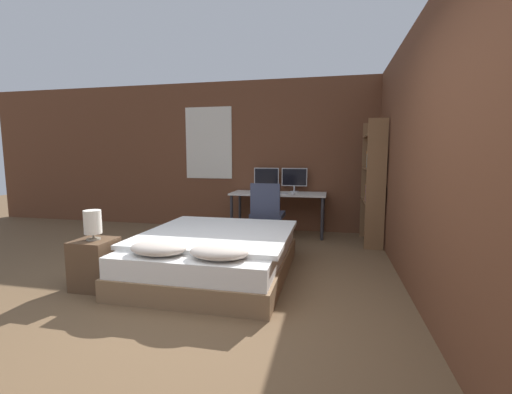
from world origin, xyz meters
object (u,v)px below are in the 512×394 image
(desk, at_px, (278,197))
(computer_mouse, at_px, (293,194))
(bedside_lamp, at_px, (93,223))
(bookshelf, at_px, (374,178))
(bed, at_px, (215,254))
(nightstand, at_px, (95,264))
(monitor_right, at_px, (294,178))
(office_chair, at_px, (267,219))
(monitor_left, at_px, (266,178))
(keyboard, at_px, (276,194))

(desk, bearing_deg, computer_mouse, -37.51)
(bedside_lamp, distance_m, bookshelf, 3.86)
(bedside_lamp, bearing_deg, bed, 31.71)
(nightstand, height_order, monitor_right, monitor_right)
(monitor_right, height_order, computer_mouse, monitor_right)
(bed, bearing_deg, nightstand, -148.29)
(monitor_right, relative_size, bookshelf, 0.24)
(nightstand, distance_m, monitor_right, 3.55)
(monitor_right, bearing_deg, office_chair, -106.60)
(nightstand, distance_m, computer_mouse, 3.17)
(monitor_right, bearing_deg, bedside_lamp, -119.64)
(monitor_right, relative_size, computer_mouse, 6.37)
(monitor_left, distance_m, bookshelf, 1.85)
(bedside_lamp, distance_m, monitor_left, 3.28)
(monitor_right, bearing_deg, nightstand, -119.64)
(bookshelf, bearing_deg, computer_mouse, 172.86)
(bed, xyz_separation_m, keyboard, (0.40, 1.93, 0.49))
(bed, bearing_deg, office_chair, 75.46)
(desk, relative_size, office_chair, 1.68)
(monitor_left, bearing_deg, desk, -41.43)
(nightstand, xyz_separation_m, keyboard, (1.47, 2.59, 0.48))
(monitor_left, xyz_separation_m, bookshelf, (1.76, -0.59, 0.07))
(bed, bearing_deg, keyboard, 78.20)
(bedside_lamp, bearing_deg, keyboard, 60.37)
(desk, height_order, computer_mouse, computer_mouse)
(desk, distance_m, monitor_right, 0.46)
(nightstand, bearing_deg, keyboard, 60.37)
(bed, xyz_separation_m, bookshelf, (1.91, 1.78, 0.79))
(bed, height_order, office_chair, office_chair)
(desk, relative_size, monitor_right, 3.62)
(bed, xyz_separation_m, computer_mouse, (0.69, 1.93, 0.50))
(bed, bearing_deg, bookshelf, 42.91)
(bed, distance_m, keyboard, 2.03)
(monitor_right, bearing_deg, monitor_left, 180.00)
(desk, bearing_deg, keyboard, -90.00)
(bookshelf, bearing_deg, keyboard, 174.19)
(computer_mouse, bearing_deg, bedside_lamp, -124.13)
(bedside_lamp, relative_size, computer_mouse, 4.36)
(bedside_lamp, bearing_deg, desk, 62.31)
(bedside_lamp, bearing_deg, monitor_left, 67.99)
(computer_mouse, bearing_deg, keyboard, 180.00)
(computer_mouse, bearing_deg, nightstand, -124.13)
(nightstand, xyz_separation_m, monitor_right, (1.72, 3.03, 0.71))
(bedside_lamp, distance_m, keyboard, 2.98)
(office_chair, bearing_deg, nightstand, -125.10)
(monitor_left, bearing_deg, keyboard, -60.27)
(desk, bearing_deg, bed, -100.63)
(office_chair, bearing_deg, keyboard, 85.07)
(office_chair, bearing_deg, desk, 86.44)
(bed, xyz_separation_m, nightstand, (-1.07, -0.66, 0.01))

